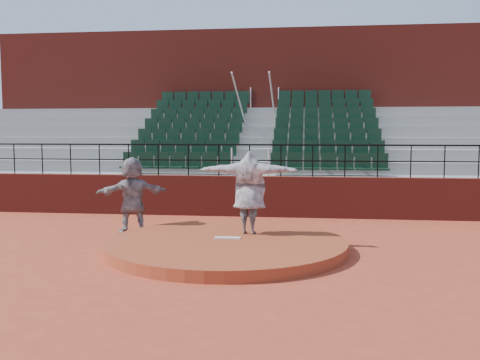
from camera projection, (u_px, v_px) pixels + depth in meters
name	position (u px, v px, depth m)	size (l,w,h in m)	color
ground	(227.00, 250.00, 12.28)	(90.00, 90.00, 0.00)	#B04127
pitchers_mound	(227.00, 245.00, 12.27)	(5.50, 5.50, 0.25)	#9F4123
pitching_rubber	(228.00, 238.00, 12.40)	(0.60, 0.15, 0.03)	white
boundary_wall	(250.00, 196.00, 17.16)	(24.00, 0.30, 1.30)	maroon
wall_railing	(250.00, 153.00, 17.04)	(24.04, 0.05, 1.03)	black
seating_deck	(259.00, 164.00, 20.69)	(24.00, 5.97, 4.63)	gray
press_box_facade	(267.00, 113.00, 24.41)	(24.00, 3.00, 7.10)	maroon
pitcher	(249.00, 192.00, 12.94)	(2.47, 0.67, 2.01)	black
fielder	(132.00, 195.00, 14.35)	(1.90, 0.61, 2.05)	black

